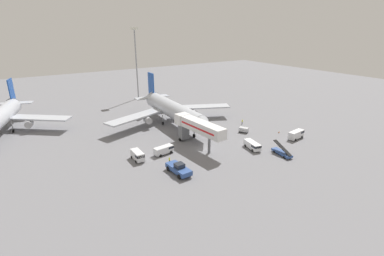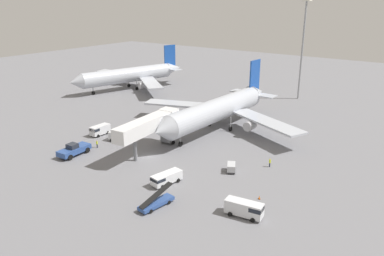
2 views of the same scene
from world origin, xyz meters
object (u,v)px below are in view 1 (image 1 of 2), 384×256
at_px(belt_loader_truck, 282,152).
at_px(service_van_rear_right, 164,150).
at_px(service_van_near_center, 296,134).
at_px(safety_cone_alpha, 279,132).
at_px(pushback_tug, 179,169).
at_px(apron_light_mast, 136,51).
at_px(ground_crew_worker_foreground, 169,160).
at_px(ground_crew_worker_midground, 242,122).
at_px(airplane_at_gate, 172,109).
at_px(baggage_cart_far_right, 244,130).
at_px(service_van_outer_left, 138,155).
at_px(jet_bridge, 196,126).
at_px(service_van_far_center, 253,145).

distance_m(belt_loader_truck, service_van_rear_right, 29.13).
bearing_deg(service_van_near_center, safety_cone_alpha, 95.31).
relative_size(pushback_tug, apron_light_mast, 0.23).
xyz_separation_m(belt_loader_truck, ground_crew_worker_foreground, (-25.57, 10.87, 0.10)).
bearing_deg(ground_crew_worker_midground, airplane_at_gate, 146.55).
distance_m(pushback_tug, baggage_cart_far_right, 31.33).
xyz_separation_m(pushback_tug, apron_light_mast, (19.50, 68.95, 18.97)).
height_order(service_van_near_center, ground_crew_worker_foreground, service_van_near_center).
relative_size(service_van_outer_left, safety_cone_alpha, 8.21).
bearing_deg(pushback_tug, service_van_outer_left, 114.14).
distance_m(airplane_at_gate, service_van_near_center, 38.36).
height_order(airplane_at_gate, ground_crew_worker_midground, airplane_at_gate).
xyz_separation_m(safety_cone_alpha, apron_light_mast, (-18.18, 63.48, 19.83)).
bearing_deg(baggage_cart_far_right, airplane_at_gate, 127.62).
distance_m(jet_bridge, baggage_cart_far_right, 18.46).
distance_m(jet_bridge, ground_crew_worker_foreground, 12.77).
height_order(jet_bridge, service_van_far_center, jet_bridge).
relative_size(service_van_near_center, apron_light_mast, 0.19).
distance_m(service_van_outer_left, safety_cone_alpha, 42.92).
bearing_deg(safety_cone_alpha, jet_bridge, 169.42).
bearing_deg(safety_cone_alpha, service_van_outer_left, 172.71).
height_order(pushback_tug, belt_loader_truck, belt_loader_truck).
height_order(service_van_outer_left, apron_light_mast, apron_light_mast).
relative_size(airplane_at_gate, service_van_near_center, 7.74).
relative_size(service_van_rear_right, safety_cone_alpha, 9.32).
xyz_separation_m(airplane_at_gate, apron_light_mast, (4.61, 38.94, 15.14)).
height_order(service_van_rear_right, baggage_cart_far_right, service_van_rear_right).
bearing_deg(service_van_rear_right, safety_cone_alpha, -8.35).
bearing_deg(service_van_near_center, service_van_rear_right, 163.20).
bearing_deg(apron_light_mast, ground_crew_worker_foreground, -106.54).
bearing_deg(pushback_tug, jet_bridge, 42.50).
bearing_deg(ground_crew_worker_foreground, ground_crew_worker_midground, 20.05).
distance_m(pushback_tug, ground_crew_worker_midground, 38.11).
distance_m(belt_loader_truck, service_van_far_center, 7.46).
xyz_separation_m(jet_bridge, belt_loader_truck, (14.84, -15.92, -4.85)).
bearing_deg(apron_light_mast, belt_loader_truck, -84.88).
xyz_separation_m(service_van_outer_left, ground_crew_worker_foreground, (5.49, -5.58, -0.41)).
bearing_deg(ground_crew_worker_foreground, baggage_cart_far_right, 12.26).
distance_m(service_van_far_center, ground_crew_worker_midground, 19.92).
xyz_separation_m(service_van_outer_left, service_van_rear_right, (6.89, -0.21, -0.12)).
xyz_separation_m(airplane_at_gate, service_van_near_center, (23.31, -30.24, -3.67)).
bearing_deg(airplane_at_gate, belt_loader_truck, -72.39).
bearing_deg(airplane_at_gate, ground_crew_worker_foreground, -120.07).
xyz_separation_m(service_van_far_center, safety_cone_alpha, (15.04, 4.44, -0.81)).
bearing_deg(apron_light_mast, service_van_near_center, -74.87).
bearing_deg(jet_bridge, baggage_cart_far_right, 3.68).
xyz_separation_m(pushback_tug, safety_cone_alpha, (37.67, 5.46, -0.87)).
xyz_separation_m(service_van_rear_right, ground_crew_worker_foreground, (-1.39, -5.37, -0.29)).
height_order(ground_crew_worker_foreground, apron_light_mast, apron_light_mast).
bearing_deg(service_van_rear_right, service_van_outer_left, 178.26).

